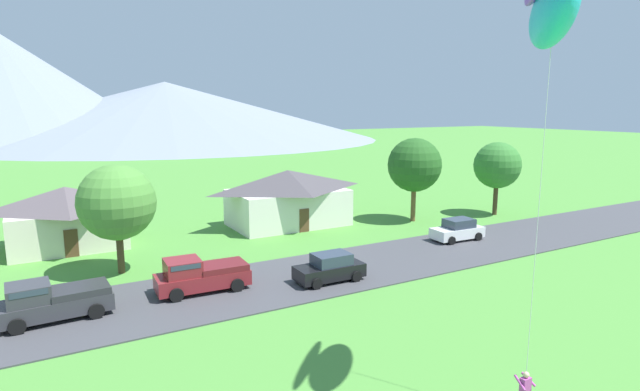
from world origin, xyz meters
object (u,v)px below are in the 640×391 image
Objects in this scene: tree_near_left at (414,165)px; tree_left_of_center at (497,165)px; pickup_truck_charcoal_east_side at (52,300)px; kite_flyer_with_kite at (552,12)px; parked_car_white_west_end at (458,230)px; house_left_center at (67,216)px; house_right_center at (288,197)px; tree_center at (117,202)px; parked_car_black_mid_east at (330,268)px; pickup_truck_maroon_west_side at (200,275)px.

tree_near_left reaches higher than tree_left_of_center.
pickup_truck_charcoal_east_side is 25.09m from kite_flyer_with_kite.
parked_car_white_west_end is at bearing -101.88° from tree_near_left.
house_left_center is 17.71m from house_right_center.
tree_near_left is 8.56m from parked_car_white_west_end.
kite_flyer_with_kite is at bearing -63.49° from tree_center.
house_left_center is 1.11× the size of tree_near_left.
tree_left_of_center reaches higher than parked_car_black_mid_east.
parked_car_black_mid_east is 0.80× the size of pickup_truck_maroon_west_side.
parked_car_black_mid_east is 14.94m from pickup_truck_charcoal_east_side.
tree_center is at bearing 56.06° from pickup_truck_charcoal_east_side.
pickup_truck_charcoal_east_side is at bearing -96.35° from house_left_center.
house_right_center is 14.88m from parked_car_white_west_end.
tree_left_of_center reaches higher than parked_car_white_west_end.
parked_car_black_mid_east is (10.70, -8.03, -3.71)m from tree_center.
house_left_center is at bearing 174.11° from house_right_center.
house_right_center is 1.53× the size of tree_center.
house_left_center is 9.20m from tree_center.
pickup_truck_maroon_west_side is at bearing -159.73° from tree_near_left.
parked_car_black_mid_east is at bearing -160.14° from tree_left_of_center.
pickup_truck_maroon_west_side is (-22.47, -8.30, -4.14)m from tree_near_left.
parked_car_white_west_end is 0.29× the size of kite_flyer_with_kite.
house_left_center is at bearing 113.74° from kite_flyer_with_kite.
parked_car_white_west_end is 25.13m from kite_flyer_with_kite.
pickup_truck_maroon_west_side is (3.38, -5.90, -3.52)m from tree_center.
pickup_truck_maroon_west_side is (-31.29, -6.52, -3.79)m from tree_left_of_center.
tree_near_left is 1.81× the size of parked_car_black_mid_east.
pickup_truck_charcoal_east_side is at bearing -170.13° from tree_left_of_center.
pickup_truck_maroon_west_side is 21.62m from kite_flyer_with_kite.
pickup_truck_charcoal_east_side is (-4.12, -6.12, -3.52)m from tree_center.
kite_flyer_with_kite is (-23.76, -22.49, 8.69)m from tree_left_of_center.
parked_car_black_mid_east is 0.80× the size of pickup_truck_charcoal_east_side.
kite_flyer_with_kite reaches higher than tree_center.
tree_near_left is 1.10× the size of tree_center.
tree_near_left reaches higher than house_left_center.
tree_center is 0.47× the size of kite_flyer_with_kite.
parked_car_white_west_end is 0.81× the size of pickup_truck_maroon_west_side.
parked_car_white_west_end is (24.33, -4.82, -3.71)m from tree_center.
tree_near_left is 1.45× the size of pickup_truck_maroon_west_side.
tree_near_left is at bearing -22.10° from house_right_center.
tree_near_left is at bearing 15.88° from pickup_truck_charcoal_east_side.
parked_car_white_west_end is at bearing -11.20° from tree_center.
tree_near_left reaches higher than pickup_truck_maroon_west_side.
pickup_truck_maroon_west_side is at bearing 1.73° from pickup_truck_charcoal_east_side.
tree_near_left is 25.97m from tree_center.
pickup_truck_maroon_west_side is 0.35× the size of kite_flyer_with_kite.
kite_flyer_with_kite is at bearing -121.63° from tree_near_left.
pickup_truck_charcoal_east_side is (-14.82, 1.91, 0.19)m from parked_car_black_mid_east.
tree_center reaches higher than pickup_truck_maroon_west_side.
tree_near_left is 24.31m from pickup_truck_maroon_west_side.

